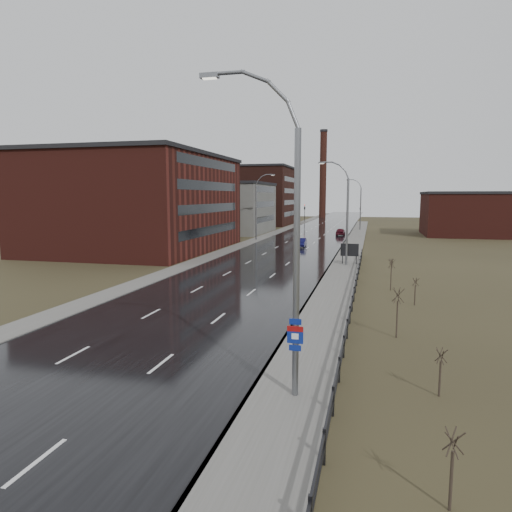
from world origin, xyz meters
The scene contains 26 objects.
ground centered at (0.00, 0.00, 0.00)m, with size 320.00×320.00×0.00m, color #2D2819.
road centered at (0.00, 60.00, 0.03)m, with size 14.00×300.00×0.06m, color black.
sidewalk_right centered at (8.60, 35.00, 0.09)m, with size 3.20×180.00×0.18m, color #595651.
curb_right centered at (7.08, 35.00, 0.09)m, with size 0.16×180.00×0.18m, color slate.
sidewalk_left centered at (-8.20, 60.00, 0.06)m, with size 2.40×260.00×0.12m, color #595651.
warehouse_near centered at (-20.99, 45.00, 6.76)m, with size 22.44×28.56×13.50m.
warehouse_mid centered at (-17.99, 78.00, 5.26)m, with size 16.32×20.40×10.50m.
warehouse_far centered at (-22.99, 108.00, 7.76)m, with size 26.52×24.48×15.50m.
building_right centered at (30.30, 82.00, 4.26)m, with size 18.36×16.32×8.50m.
smokestack centered at (-6.00, 150.00, 15.50)m, with size 2.70×2.70×30.70m.
streetlight_main centered at (8.47, 2.00, 6.06)m, with size 3.91×0.29×12.11m.
streetlight_right_mid centered at (8.50, 36.00, 5.84)m, with size 3.36×0.28×11.35m.
streetlight_left centered at (-7.70, 62.00, 5.84)m, with size 3.36×0.28×11.35m.
streetlight_right_far centered at (8.50, 90.00, 5.84)m, with size 3.36×0.28×11.35m.
guardrail centered at (10.30, 18.31, 0.71)m, with size 0.10×53.05×1.10m.
shrub_a centered at (13.48, -3.16, 1.11)m, with size 0.50×0.52×2.09m.
shrub_b centered at (14.13, 3.61, 1.01)m, with size 0.46×0.48×1.90m.
shrub_c centered at (12.89, 10.85, 1.46)m, with size 0.65×0.68×2.75m.
shrub_d centered at (14.50, 18.90, 1.04)m, with size 0.47×0.49×1.96m.
shrub_e centered at (13.05, 23.80, 1.37)m, with size 0.61×0.64×2.58m.
shrub_f centered at (13.32, 30.21, 0.95)m, with size 0.43×0.45×1.79m.
billboard centered at (9.10, 36.71, 1.65)m, with size 1.96×0.17×2.44m.
traffic_light_left centered at (-8.00, 120.00, 4.60)m, with size 0.58×2.73×5.30m.
traffic_light_right centered at (8.00, 120.00, 4.60)m, with size 0.58×2.73×5.30m.
car_near centered at (1.12, 53.79, 0.64)m, with size 1.35×3.88×1.28m, color #0B0C3A.
car_far centered at (5.50, 75.55, 0.71)m, with size 1.67×4.15×1.42m, color #430B15.
Camera 1 is at (11.43, -14.27, 7.63)m, focal length 32.00 mm.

